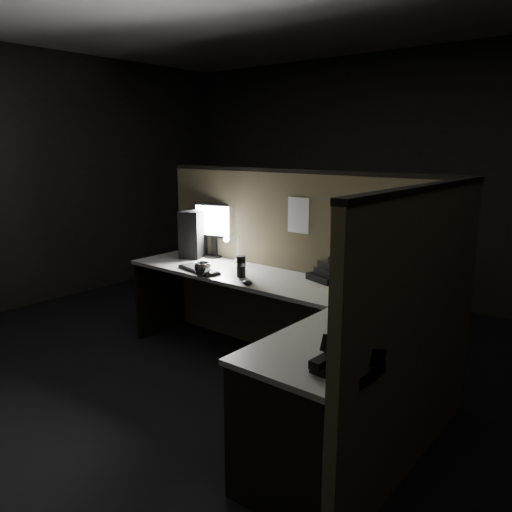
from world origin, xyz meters
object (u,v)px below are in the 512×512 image
Objects in this scene: pc_tower at (196,233)px; keyboard at (199,270)px; monitor at (214,225)px; desk_phone at (348,360)px; lava_lamp at (362,265)px.

pc_tower is 1.01× the size of keyboard.
monitor reaches higher than desk_phone.
lava_lamp is 1.32× the size of desk_phone.
monitor is at bearing 179.33° from lava_lamp.
pc_tower is 2.58m from desk_phone.
keyboard is (0.27, -0.45, -0.28)m from monitor.
monitor is (0.17, 0.05, 0.08)m from pc_tower.
monitor is at bearing -6.54° from pc_tower.
pc_tower is at bearing 149.44° from keyboard.
lava_lamp is (1.65, 0.04, -0.06)m from pc_tower.
keyboard is 1.14× the size of lava_lamp.
lava_lamp is at bearing 31.63° from keyboard.
monitor is 1.32× the size of lava_lamp.
lava_lamp is (1.21, 0.44, 0.14)m from keyboard.
pc_tower reaches higher than keyboard.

